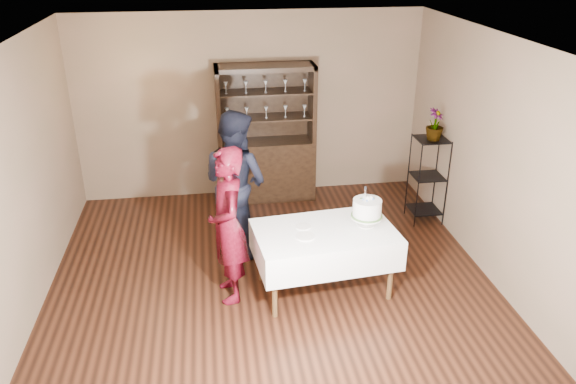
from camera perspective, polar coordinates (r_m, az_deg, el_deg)
name	(u,v)px	position (r m, az deg, el deg)	size (l,w,h in m)	color
floor	(271,279)	(6.57, -1.70, -8.86)	(5.00, 5.00, 0.00)	black
ceiling	(268,41)	(5.55, -2.06, 15.04)	(5.00, 5.00, 0.00)	white
back_wall	(250,106)	(8.28, -3.86, 8.68)	(5.00, 0.02, 2.70)	brown
wall_left	(21,186)	(6.20, -25.47, 0.60)	(0.02, 5.00, 2.70)	brown
wall_right	(492,159)	(6.66, 20.06, 3.14)	(0.02, 5.00, 2.70)	brown
china_hutch	(266,156)	(8.28, -2.21, 3.71)	(1.40, 0.48, 2.00)	black
plant_etagere	(428,176)	(7.83, 13.99, 1.57)	(0.42, 0.42, 1.20)	black
cake_table	(325,245)	(6.12, 3.74, -5.35)	(1.59, 1.07, 0.75)	white
woman	(228,226)	(5.90, -6.12, -3.42)	(0.63, 0.41, 1.73)	#34040E
man	(235,182)	(6.82, -5.36, 1.01)	(0.88, 0.68, 1.80)	black
cake	(367,209)	(6.09, 8.03, -1.77)	(0.41, 0.41, 0.48)	white
plate_near	(305,237)	(5.89, 1.77, -4.54)	(0.20, 0.20, 0.01)	white
plate_far	(303,227)	(6.08, 1.57, -3.55)	(0.16, 0.16, 0.01)	white
potted_plant	(435,125)	(7.54, 14.71, 6.65)	(0.23, 0.23, 0.42)	#497437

